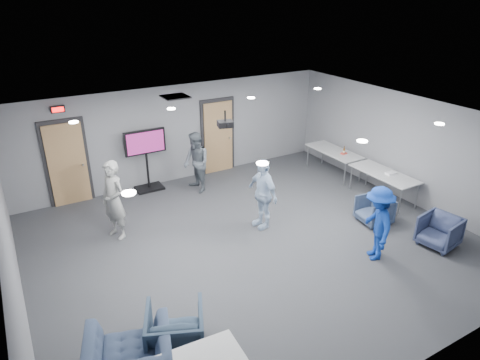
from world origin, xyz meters
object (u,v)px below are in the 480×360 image
chair_right_b (374,210)px  chair_front_a (175,331)px  projector (225,124)px  bottle_right (344,151)px  person_a (114,200)px  person_c (262,194)px  table_right_a (334,152)px  chair_front_b (130,359)px  chair_right_c (439,231)px  table_right_b (384,175)px  person_b (196,163)px  tv_stand (146,156)px  person_d (377,224)px

chair_right_b → chair_front_a: chair_front_a is taller
chair_right_b → projector: bearing=-113.3°
chair_front_a → bottle_right: bearing=-127.9°
person_a → projector: bearing=49.6°
person_c → table_right_a: (3.45, 1.50, -0.14)m
chair_front_a → table_right_a: chair_front_a is taller
person_a → person_c: bearing=43.6°
chair_front_b → chair_right_b: bearing=-149.5°
chair_right_c → table_right_b: size_ratio=0.41×
chair_right_b → projector: (-2.98, 1.72, 2.09)m
table_right_a → chair_front_b: bearing=119.7°
chair_front_b → table_right_b: bearing=-145.7°
projector → table_right_b: bearing=2.3°
chair_right_b → projector: projector is taller
person_b → chair_front_b: person_b is taller
chair_front_a → chair_front_b: chair_front_a is taller
chair_front_a → projector: projector is taller
table_right_b → tv_stand: (-5.05, 3.61, 0.27)m
table_right_a → tv_stand: (-5.05, 1.71, 0.27)m
chair_right_b → table_right_b: (1.10, 0.79, 0.37)m
person_a → chair_right_b: 5.90m
chair_front_b → person_c: bearing=-128.4°
person_b → person_c: size_ratio=0.99×
chair_right_c → projector: bearing=-141.6°
chair_front_b → table_right_b: size_ratio=0.63×
person_d → chair_front_a: size_ratio=1.82×
person_c → chair_right_b: (2.35, -1.18, -0.50)m
chair_right_c → projector: size_ratio=1.99×
bottle_right → chair_front_a: bearing=-151.0°
bottle_right → tv_stand: 5.49m
person_a → chair_front_b: bearing=-37.2°
person_b → chair_right_b: size_ratio=2.34×
chair_right_c → table_right_a: bearing=161.7°
person_d → bottle_right: (2.20, 3.36, 0.04)m
person_a → chair_right_c: person_a is taller
person_b → chair_right_c: person_b is taller
chair_front_a → person_c: bearing=-118.2°
person_b → chair_right_b: 4.65m
person_a → chair_front_b: person_a is taller
person_c → projector: 1.79m
chair_right_b → chair_front_b: bearing=-69.8°
person_b → bottle_right: 4.20m
table_right_b → table_right_a: bearing=0.0°
tv_stand → projector: size_ratio=4.46×
person_c → person_d: size_ratio=1.05×
chair_right_b → table_right_a: (1.10, 2.69, 0.37)m
person_d → chair_front_a: bearing=-57.4°
table_right_a → projector: size_ratio=4.73×
bottle_right → projector: (-4.12, -0.61, 1.59)m
person_b → chair_right_b: person_b is taller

